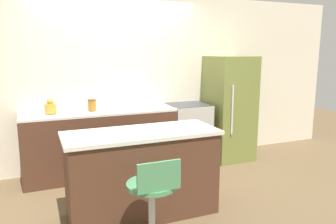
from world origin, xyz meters
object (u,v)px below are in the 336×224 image
at_px(mixing_bowl, 144,104).
at_px(refrigerator, 229,108).
at_px(stool_chair, 153,204).
at_px(oven_range, 188,133).
at_px(kettle, 50,107).

bearing_deg(mixing_bowl, refrigerator, -2.78).
bearing_deg(refrigerator, stool_chair, -135.73).
relative_size(oven_range, stool_chair, 1.05).
bearing_deg(stool_chair, mixing_bowl, 73.52).
bearing_deg(mixing_bowl, stool_chair, -106.48).
bearing_deg(oven_range, kettle, 179.54).
height_order(stool_chair, kettle, kettle).
distance_m(kettle, mixing_bowl, 1.31).
distance_m(refrigerator, kettle, 2.75).
xyz_separation_m(kettle, mixing_bowl, (1.31, -0.00, -0.03)).
relative_size(refrigerator, stool_chair, 1.88).
height_order(refrigerator, stool_chair, refrigerator).
xyz_separation_m(refrigerator, kettle, (-2.74, 0.07, 0.18)).
bearing_deg(mixing_bowl, oven_range, -1.31).
relative_size(stool_chair, mixing_bowl, 3.33).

